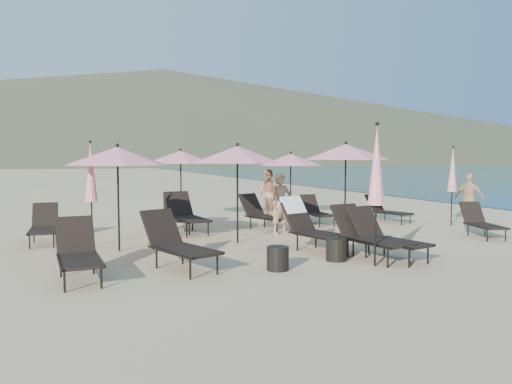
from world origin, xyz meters
name	(u,v)px	position (x,y,z in m)	size (l,w,h in m)	color
ground	(358,254)	(0.00, 0.00, 0.00)	(800.00, 800.00, 0.00)	#D6BA8C
volcanic_headland	(181,117)	(71.37, 302.62, 26.49)	(690.00, 690.00, 55.00)	brown
lounger_0	(78,252)	(-5.60, -0.05, 0.46)	(0.71, 1.73, 0.99)	black
lounger_1	(177,243)	(-3.88, 0.07, 0.48)	(1.22, 1.92, 1.03)	black
lounger_2	(312,225)	(-0.73, 0.70, 0.55)	(1.12, 1.95, 1.15)	black
lounger_3	(368,234)	(-0.09, -0.47, 0.49)	(0.92, 1.88, 1.04)	black
lounger_4	(385,235)	(0.22, -0.63, 0.47)	(1.00, 1.84, 1.00)	black
lounger_5	(481,221)	(4.14, 0.63, 0.40)	(0.98, 1.58, 0.85)	black
lounger_6	(44,225)	(-6.18, 3.93, 0.43)	(0.70, 1.62, 0.91)	black
lounger_7	(177,213)	(-2.82, 4.61, 0.48)	(0.99, 1.89, 1.03)	black
lounger_8	(186,214)	(-2.64, 4.27, 0.50)	(0.87, 1.91, 1.07)	black
lounger_9	(264,213)	(-0.49, 3.93, 0.46)	(1.18, 1.82, 0.98)	black
lounger_10	(316,211)	(1.41, 4.35, 0.40)	(0.64, 1.53, 0.86)	black
lounger_11	(387,210)	(3.68, 3.91, 0.39)	(0.99, 1.57, 0.84)	black
umbrella_open_0	(117,156)	(-4.66, 2.22, 2.07)	(2.17, 2.17, 2.34)	black
umbrella_open_1	(237,155)	(-1.92, 2.20, 2.10)	(2.21, 2.21, 2.38)	black
umbrella_open_2	(346,152)	(1.31, 2.58, 2.18)	(2.29, 2.29, 2.46)	black
umbrella_open_3	(181,157)	(-2.32, 6.09, 2.03)	(2.13, 2.13, 2.30)	black
umbrella_open_4	(291,160)	(1.11, 5.48, 1.95)	(2.05, 2.05, 2.20)	black
umbrella_closed_0	(376,166)	(-0.39, -1.14, 1.88)	(0.32, 0.32, 2.70)	black
umbrella_closed_1	(453,170)	(4.99, 2.56, 1.65)	(0.28, 0.28, 2.36)	black
umbrella_closed_2	(91,173)	(-5.16, 3.01, 1.68)	(0.28, 0.28, 2.42)	black
side_table_0	(278,258)	(-2.23, -0.75, 0.22)	(0.41, 0.41, 0.43)	black
side_table_1	(336,249)	(-0.81, -0.44, 0.22)	(0.42, 0.42, 0.45)	black
beachgoer_a	(281,204)	(-0.40, 3.00, 0.81)	(0.59, 0.39, 1.61)	#A57D59
beachgoer_b	(268,194)	(0.67, 6.31, 0.81)	(0.79, 0.62, 1.63)	#AF7A5A
beachgoer_c	(470,198)	(5.78, 2.64, 0.78)	(0.91, 0.38, 1.56)	tan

